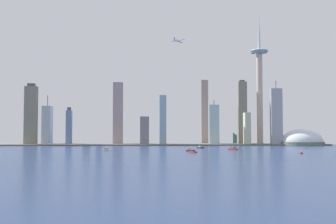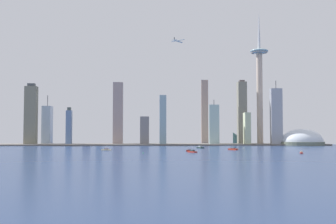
% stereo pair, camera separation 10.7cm
% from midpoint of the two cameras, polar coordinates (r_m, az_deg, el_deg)
% --- Properties ---
extents(ground_plane, '(6000.00, 6000.00, 0.00)m').
position_cam_midpoint_polar(ground_plane, '(505.59, 0.03, -6.51)').
color(ground_plane, navy).
extents(waterfront_pier, '(794.22, 79.21, 3.14)m').
position_cam_midpoint_polar(waterfront_pier, '(942.27, -0.94, -4.73)').
color(waterfront_pier, slate).
rests_on(waterfront_pier, ground).
extents(observation_tower, '(44.92, 44.92, 338.04)m').
position_cam_midpoint_polar(observation_tower, '(1010.28, 13.13, 4.69)').
color(observation_tower, beige).
rests_on(observation_tower, ground).
extents(stadium_dome, '(101.67, 101.67, 59.56)m').
position_cam_midpoint_polar(stadium_dome, '(986.71, 18.86, -4.12)').
color(stadium_dome, slate).
rests_on(stadium_dome, ground).
extents(skyscraper_0, '(13.74, 22.58, 77.12)m').
position_cam_midpoint_polar(skyscraper_0, '(943.92, 11.40, -2.43)').
color(skyscraper_0, beige).
rests_on(skyscraper_0, ground).
extents(skyscraper_1, '(12.66, 14.26, 90.29)m').
position_cam_midpoint_polar(skyscraper_1, '(964.63, -14.17, -2.15)').
color(skyscraper_1, '#5F7CA8').
rests_on(skyscraper_1, ground).
extents(skyscraper_2, '(25.61, 27.19, 51.20)m').
position_cam_midpoint_polar(skyscraper_2, '(1030.87, 9.95, -3.30)').
color(skyscraper_2, '#467277').
rests_on(skyscraper_2, ground).
extents(skyscraper_3, '(23.29, 17.97, 152.94)m').
position_cam_midpoint_polar(skyscraper_3, '(968.00, -7.26, -0.23)').
color(skyscraper_3, '#A4908E').
rests_on(skyscraper_3, ground).
extents(skyscraper_4, '(24.06, 12.01, 109.84)m').
position_cam_midpoint_polar(skyscraper_4, '(957.54, 6.70, -1.85)').
color(skyscraper_4, '#A6C6C4').
rests_on(skyscraper_4, ground).
extents(skyscraper_5, '(15.15, 16.39, 147.70)m').
position_cam_midpoint_polar(skyscraper_5, '(1041.84, -9.91, -0.72)').
color(skyscraper_5, gray).
rests_on(skyscraper_5, ground).
extents(skyscraper_6, '(15.79, 27.16, 87.10)m').
position_cam_midpoint_polar(skyscraper_6, '(1049.48, -11.73, -2.67)').
color(skyscraper_6, slate).
rests_on(skyscraper_6, ground).
extents(skyscraper_7, '(21.11, 14.44, 68.18)m').
position_cam_midpoint_polar(skyscraper_7, '(936.52, -3.41, -2.75)').
color(skyscraper_7, gray).
rests_on(skyscraper_7, ground).
extents(skyscraper_8, '(21.22, 27.96, 122.44)m').
position_cam_midpoint_polar(skyscraper_8, '(1019.85, -17.11, -1.86)').
color(skyscraper_8, '#A0B4CA').
rests_on(skyscraper_8, ground).
extents(skyscraper_9, '(27.42, 19.61, 146.53)m').
position_cam_midpoint_polar(skyscraper_9, '(983.43, -19.26, -0.44)').
color(skyscraper_9, gray).
rests_on(skyscraper_9, ground).
extents(skyscraper_10, '(17.29, 13.07, 163.86)m').
position_cam_midpoint_polar(skyscraper_10, '(1004.09, 5.32, -0.02)').
color(skyscraper_10, tan).
rests_on(skyscraper_10, ground).
extents(skyscraper_11, '(26.87, 14.36, 154.74)m').
position_cam_midpoint_polar(skyscraper_11, '(972.03, 15.43, -0.67)').
color(skyscraper_11, '#9CA1AF').
rests_on(skyscraper_11, ground).
extents(skyscraper_12, '(16.04, 20.72, 119.43)m').
position_cam_midpoint_polar(skyscraper_12, '(940.91, -0.75, -1.20)').
color(skyscraper_12, '#8BABB8').
rests_on(skyscraper_12, ground).
extents(skyscraper_13, '(21.28, 23.27, 160.95)m').
position_cam_midpoint_polar(skyscraper_13, '(996.58, 10.68, -0.13)').
color(skyscraper_13, gray).
rests_on(skyscraper_13, ground).
extents(boat_0, '(14.30, 18.24, 9.11)m').
position_cam_midpoint_polar(boat_0, '(612.89, 3.54, -5.73)').
color(boat_0, '#B22619').
rests_on(boat_0, ground).
extents(boat_1, '(15.90, 17.69, 10.08)m').
position_cam_midpoint_polar(boat_1, '(705.66, 9.43, -5.31)').
color(boat_1, red).
rests_on(boat_1, ground).
extents(boat_2, '(10.82, 6.66, 4.63)m').
position_cam_midpoint_polar(boat_2, '(645.98, 3.12, -5.56)').
color(boat_2, '#B62D21').
rests_on(boat_2, ground).
extents(boat_3, '(13.94, 18.54, 4.52)m').
position_cam_midpoint_polar(boat_3, '(770.21, 4.72, -5.13)').
color(boat_3, black).
rests_on(boat_3, ground).
extents(boat_4, '(16.92, 8.54, 8.92)m').
position_cam_midpoint_polar(boat_4, '(691.24, -8.92, -5.38)').
color(boat_4, beige).
rests_on(boat_4, ground).
extents(boat_5, '(8.15, 14.08, 8.19)m').
position_cam_midpoint_polar(boat_5, '(614.75, 18.78, -5.59)').
color(boat_5, '#A92A21').
rests_on(boat_5, ground).
extents(channel_buoy_0, '(1.21, 1.21, 2.26)m').
position_cam_midpoint_polar(channel_buoy_0, '(588.18, -3.61, -5.88)').
color(channel_buoy_0, green).
rests_on(channel_buoy_0, ground).
extents(airplane, '(29.35, 28.39, 7.89)m').
position_cam_midpoint_polar(airplane, '(892.20, 1.46, 10.24)').
color(airplane, silver).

